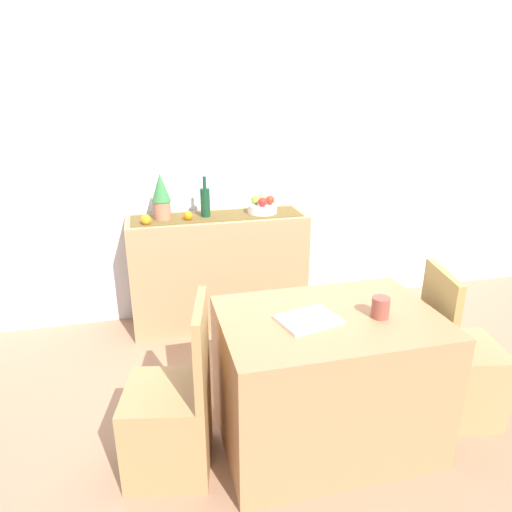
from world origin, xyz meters
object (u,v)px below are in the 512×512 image
(potted_plant, at_px, (161,196))
(dining_table, at_px, (326,379))
(sideboard_console, at_px, (219,271))
(chair_near_window, at_px, (171,421))
(wine_bottle, at_px, (205,202))
(fruit_bowl, at_px, (262,209))
(open_book, at_px, (308,320))
(chair_by_corner, at_px, (457,374))
(coffee_cup, at_px, (380,307))

(potted_plant, distance_m, dining_table, 1.77)
(sideboard_console, xyz_separation_m, chair_near_window, (-0.49, -1.45, -0.18))
(wine_bottle, bearing_deg, sideboard_console, -0.00)
(potted_plant, bearing_deg, wine_bottle, 0.00)
(wine_bottle, bearing_deg, dining_table, -74.18)
(fruit_bowl, bearing_deg, chair_near_window, -120.03)
(sideboard_console, height_order, fruit_bowl, fruit_bowl)
(potted_plant, height_order, dining_table, potted_plant)
(fruit_bowl, relative_size, wine_bottle, 0.74)
(sideboard_console, distance_m, potted_plant, 0.75)
(potted_plant, relative_size, dining_table, 0.32)
(wine_bottle, height_order, chair_near_window, wine_bottle)
(fruit_bowl, height_order, open_book, fruit_bowl)
(potted_plant, bearing_deg, chair_near_window, -93.19)
(dining_table, height_order, chair_by_corner, chair_by_corner)
(fruit_bowl, distance_m, open_book, 1.49)
(fruit_bowl, distance_m, potted_plant, 0.77)
(potted_plant, bearing_deg, dining_table, -63.28)
(fruit_bowl, bearing_deg, chair_by_corner, -61.63)
(sideboard_console, xyz_separation_m, coffee_cup, (0.55, -1.52, 0.35))
(sideboard_console, bearing_deg, chair_by_corner, -51.91)
(wine_bottle, distance_m, dining_table, 1.63)
(fruit_bowl, xyz_separation_m, chair_near_window, (-0.84, -1.45, -0.66))
(chair_by_corner, bearing_deg, open_book, -178.22)
(potted_plant, height_order, coffee_cup, potted_plant)
(dining_table, xyz_separation_m, coffee_cup, (0.23, -0.07, 0.42))
(fruit_bowl, relative_size, dining_table, 0.21)
(sideboard_console, bearing_deg, chair_near_window, -108.55)
(fruit_bowl, height_order, chair_by_corner, fruit_bowl)
(dining_table, height_order, coffee_cup, coffee_cup)
(dining_table, bearing_deg, fruit_bowl, 88.84)
(coffee_cup, distance_m, chair_by_corner, 0.79)
(coffee_cup, bearing_deg, chair_by_corner, 7.06)
(fruit_bowl, height_order, chair_near_window, fruit_bowl)
(chair_by_corner, bearing_deg, sideboard_console, 128.09)
(coffee_cup, height_order, chair_near_window, chair_near_window)
(potted_plant, relative_size, coffee_cup, 3.28)
(open_book, height_order, chair_near_window, chair_near_window)
(wine_bottle, relative_size, chair_by_corner, 0.34)
(chair_by_corner, bearing_deg, wine_bottle, 130.18)
(open_book, bearing_deg, potted_plant, 98.47)
(potted_plant, height_order, chair_near_window, potted_plant)
(sideboard_console, bearing_deg, potted_plant, 180.00)
(open_book, bearing_deg, sideboard_console, 83.83)
(fruit_bowl, distance_m, dining_table, 1.55)
(wine_bottle, relative_size, open_book, 1.10)
(open_book, distance_m, chair_by_corner, 1.05)
(fruit_bowl, xyz_separation_m, chair_by_corner, (0.78, -1.45, -0.66))
(dining_table, height_order, open_book, open_book)
(wine_bottle, height_order, dining_table, wine_bottle)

